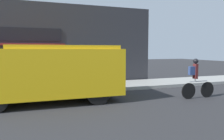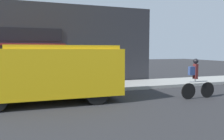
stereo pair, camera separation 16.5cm
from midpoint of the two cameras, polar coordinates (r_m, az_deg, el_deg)
The scene contains 5 objects.
ground_plane at distance 10.27m, azimuth -21.27°, elevation -6.68°, with size 70.00×70.00×0.00m, color #2B2B2D.
sidewalk at distance 11.50m, azimuth -21.16°, elevation -5.03°, with size 28.00×2.53×0.16m.
storefront at distance 12.75m, azimuth -21.43°, elevation 6.16°, with size 14.66×1.11×4.68m.
school_bus at distance 8.86m, azimuth -15.15°, elevation -0.63°, with size 5.68×2.73×2.23m.
cyclist at distance 9.90m, azimuth 20.68°, elevation -2.28°, with size 1.66×0.22×1.70m.
Camera 1 is at (0.18, -10.04, 2.04)m, focal length 35.00 mm.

